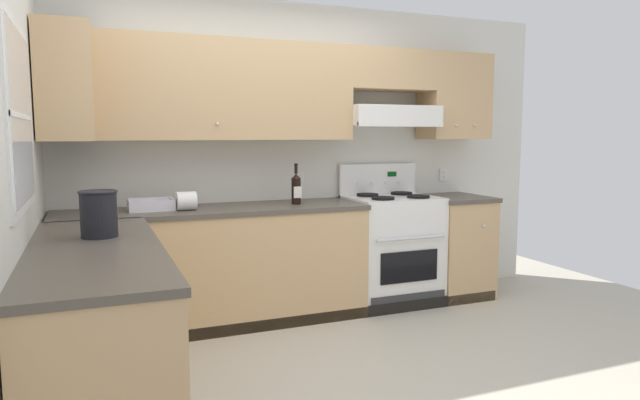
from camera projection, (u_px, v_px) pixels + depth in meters
name	position (u px, v px, depth m)	size (l,w,h in m)	color
ground_plane	(325.00, 380.00, 3.39)	(7.04, 7.04, 0.00)	#B2AA99
wall_back	(298.00, 132.00, 4.77)	(4.68, 0.57, 2.55)	silver
wall_left	(16.00, 158.00, 2.84)	(0.47, 4.00, 2.55)	silver
counter_back_run	(267.00, 263.00, 4.48)	(3.60, 0.65, 0.91)	tan
counter_left_run	(99.00, 335.00, 2.86)	(0.63, 1.91, 0.91)	tan
stove	(392.00, 248.00, 4.92)	(0.76, 0.62, 1.20)	white
wine_bottle	(296.00, 188.00, 4.49)	(0.07, 0.08, 0.32)	black
bowl	(151.00, 206.00, 4.15)	(0.32, 0.24, 0.08)	silver
bucket	(99.00, 213.00, 3.05)	(0.20, 0.20, 0.25)	black
paper_towel_roll	(186.00, 201.00, 4.13)	(0.14, 0.14, 0.14)	white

